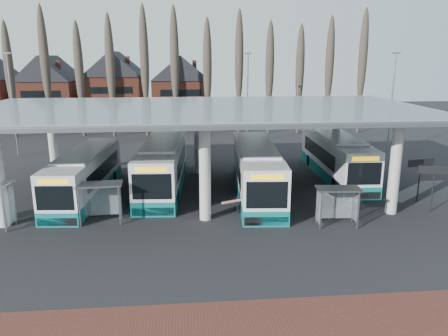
{
  "coord_description": "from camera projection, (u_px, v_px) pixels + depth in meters",
  "views": [
    {
      "loc": [
        -1.22,
        -22.99,
        9.88
      ],
      "look_at": [
        1.58,
        7.0,
        2.09
      ],
      "focal_mm": 35.0,
      "sensor_mm": 36.0,
      "label": 1
    }
  ],
  "objects": [
    {
      "name": "ground",
      "position": [
        208.0,
        235.0,
        24.74
      ],
      "size": [
        140.0,
        140.0,
        0.0
      ],
      "primitive_type": "plane",
      "color": "black",
      "rests_on": "ground"
    },
    {
      "name": "station_canopy",
      "position": [
        201.0,
        116.0,
        31.03
      ],
      "size": [
        32.0,
        16.0,
        6.34
      ],
      "color": "#B8B8B3",
      "rests_on": "ground"
    },
    {
      "name": "poplar_row",
      "position": [
        192.0,
        64.0,
        54.36
      ],
      "size": [
        45.1,
        1.1,
        14.5
      ],
      "color": "#473D33",
      "rests_on": "ground"
    },
    {
      "name": "townhouse_row",
      "position": [
        84.0,
        83.0,
        64.26
      ],
      "size": [
        36.8,
        10.3,
        12.25
      ],
      "color": "brown",
      "rests_on": "ground"
    },
    {
      "name": "lamp_post_a",
      "position": [
        12.0,
        103.0,
        43.0
      ],
      "size": [
        0.8,
        0.16,
        10.17
      ],
      "color": "slate",
      "rests_on": "ground"
    },
    {
      "name": "lamp_post_b",
      "position": [
        247.0,
        97.0,
        49.01
      ],
      "size": [
        0.8,
        0.16,
        10.17
      ],
      "color": "slate",
      "rests_on": "ground"
    },
    {
      "name": "lamp_post_c",
      "position": [
        392.0,
        101.0,
        44.49
      ],
      "size": [
        0.8,
        0.16,
        10.17
      ],
      "color": "slate",
      "rests_on": "ground"
    },
    {
      "name": "bus_0",
      "position": [
        85.0,
        175.0,
        31.23
      ],
      "size": [
        3.45,
        12.05,
        3.3
      ],
      "rotation": [
        0.0,
        0.0,
        -0.08
      ],
      "color": "white",
      "rests_on": "ground"
    },
    {
      "name": "bus_1",
      "position": [
        163.0,
        165.0,
        33.4
      ],
      "size": [
        3.63,
        13.28,
        3.65
      ],
      "rotation": [
        0.0,
        0.0,
        -0.06
      ],
      "color": "white",
      "rests_on": "ground"
    },
    {
      "name": "bus_2",
      "position": [
        256.0,
        171.0,
        31.78
      ],
      "size": [
        3.73,
        13.2,
        3.62
      ],
      "rotation": [
        0.0,
        0.0,
        -0.07
      ],
      "color": "white",
      "rests_on": "ground"
    },
    {
      "name": "bus_3",
      "position": [
        336.0,
        157.0,
        36.36
      ],
      "size": [
        3.17,
        12.87,
        3.55
      ],
      "rotation": [
        0.0,
        0.0,
        -0.03
      ],
      "color": "white",
      "rests_on": "ground"
    },
    {
      "name": "shelter_1",
      "position": [
        100.0,
        194.0,
        26.25
      ],
      "size": [
        2.76,
        1.51,
        2.48
      ],
      "rotation": [
        0.0,
        0.0,
        0.07
      ],
      "color": "gray",
      "rests_on": "ground"
    },
    {
      "name": "shelter_2",
      "position": [
        337.0,
        198.0,
        25.8
      ],
      "size": [
        2.62,
        1.45,
        2.36
      ],
      "rotation": [
        0.0,
        0.0,
        -0.07
      ],
      "color": "gray",
      "rests_on": "ground"
    },
    {
      "name": "info_sign_0",
      "position": [
        435.0,
        174.0,
        27.81
      ],
      "size": [
        2.03,
        0.6,
        3.06
      ],
      "rotation": [
        0.0,
        0.0,
        -0.24
      ],
      "color": "black",
      "rests_on": "ground"
    },
    {
      "name": "info_sign_1",
      "position": [
        421.0,
        166.0,
        29.84
      ],
      "size": [
        2.02,
        0.51,
        3.03
      ],
      "rotation": [
        0.0,
        0.0,
        0.2
      ],
      "color": "black",
      "rests_on": "ground"
    },
    {
      "name": "barrier",
      "position": [
        238.0,
        201.0,
        27.62
      ],
      "size": [
        2.25,
        1.12,
        1.2
      ],
      "rotation": [
        0.0,
        0.0,
        0.41
      ],
      "color": "black",
      "rests_on": "ground"
    }
  ]
}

